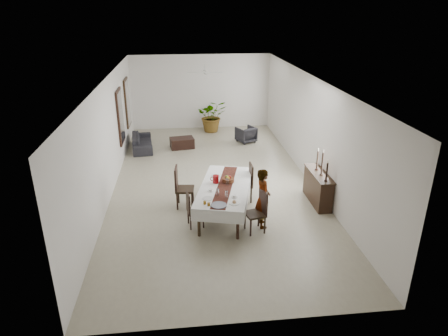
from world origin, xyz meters
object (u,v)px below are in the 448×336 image
red_pitcher (216,179)px  sofa (142,142)px  woman (263,198)px  dining_table_top (225,187)px  sideboard_body (318,188)px

red_pitcher → sofa: red_pitcher is taller
red_pitcher → woman: 1.43m
dining_table_top → woman: woman is taller
dining_table_top → sofa: bearing=129.3°
sideboard_body → dining_table_top: bearing=-172.1°
red_pitcher → sideboard_body: (2.85, 0.15, -0.48)m
sideboard_body → red_pitcher: bearing=-177.0°
woman → sofa: 7.07m
sofa → woman: bearing=-156.7°
red_pitcher → dining_table_top: bearing=-45.0°
red_pitcher → sideboard_body: size_ratio=0.15×
dining_table_top → red_pitcher: 0.34m
dining_table_top → woman: (0.85, -0.73, -0.00)m
red_pitcher → sofa: 5.77m
red_pitcher → sideboard_body: red_pitcher is taller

